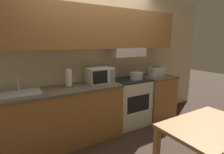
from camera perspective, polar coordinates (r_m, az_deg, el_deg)
The scene contains 11 objects.
ground_plane at distance 3.57m, azimuth -5.38°, elevation -15.42°, with size 16.00×16.00×0.00m, color #3D2D23.
wall_back at distance 3.13m, azimuth -5.10°, elevation 10.27°, with size 5.65×0.38×2.55m.
lower_counter_main at distance 2.91m, azimuth -15.58°, elevation -12.36°, with size 1.89×0.61×0.91m.
lower_counter_right_stub at distance 3.88m, azimuth 14.23°, elevation -6.22°, with size 0.66×0.61×0.91m.
stove_range at distance 3.47m, azimuth 5.77°, elevation -8.09°, with size 0.71×0.55×0.91m.
cooking_pot at distance 3.34m, azimuth 7.97°, elevation 0.46°, with size 0.33×0.26×0.14m.
microwave at distance 3.04m, azimuth -4.24°, elevation 0.67°, with size 0.43×0.37×0.27m.
toaster at distance 3.76m, azimuth 14.29°, elevation 1.79°, with size 0.26×0.22×0.19m.
sink_basin at distance 2.68m, azimuth -27.98°, elevation -4.73°, with size 0.55×0.40×0.25m.
paper_towel_roll at distance 2.84m, azimuth -13.93°, elevation -0.33°, with size 0.12×0.12×0.28m.
dining_table at distance 2.16m, azimuth 29.02°, elevation -16.60°, with size 0.99×0.63×0.77m.
Camera 1 is at (-1.35, -2.89, 1.60)m, focal length 28.00 mm.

